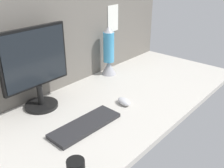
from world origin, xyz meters
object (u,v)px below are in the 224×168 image
at_px(monitor, 36,66).
at_px(keyboard, 85,125).
at_px(mouse, 124,101).
at_px(lava_lamp, 109,55).

distance_m(monitor, keyboard, 0.41).
relative_size(monitor, mouse, 4.62).
xyz_separation_m(monitor, lava_lamp, (0.60, 0.02, -0.10)).
distance_m(keyboard, mouse, 0.30).
height_order(monitor, keyboard, monitor).
height_order(keyboard, mouse, mouse).
bearing_deg(keyboard, mouse, 1.46).
bearing_deg(mouse, lava_lamp, 67.57).
bearing_deg(monitor, mouse, -46.19).
relative_size(keyboard, mouse, 3.85).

